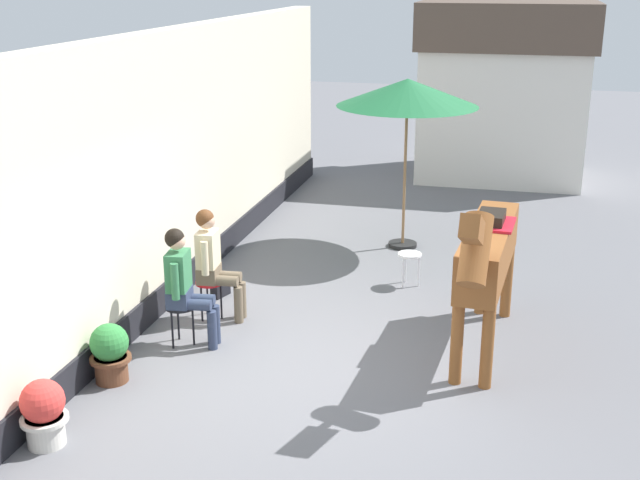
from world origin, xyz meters
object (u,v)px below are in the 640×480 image
at_px(flower_planter_near, 44,412).
at_px(cafe_parasol, 407,94).
at_px(flower_planter_middle, 110,352).
at_px(spare_stool_white, 410,258).
at_px(seated_visitor_near, 184,281).
at_px(saddled_horse_center, 487,254).
at_px(seated_visitor_far, 213,259).
at_px(satchel_bag, 220,289).

bearing_deg(flower_planter_near, cafe_parasol, 70.11).
xyz_separation_m(flower_planter_middle, spare_stool_white, (2.63, 3.48, 0.07)).
bearing_deg(cafe_parasol, spare_stool_white, -78.62).
bearing_deg(spare_stool_white, seated_visitor_near, -131.82).
bearing_deg(seated_visitor_near, saddled_horse_center, 11.07).
xyz_separation_m(flower_planter_near, flower_planter_middle, (0.00, 1.25, 0.00)).
bearing_deg(cafe_parasol, seated_visitor_near, -114.64).
bearing_deg(spare_stool_white, cafe_parasol, 101.38).
xyz_separation_m(seated_visitor_far, spare_stool_white, (2.16, 1.67, -0.38)).
height_order(seated_visitor_far, satchel_bag, seated_visitor_far).
bearing_deg(satchel_bag, cafe_parasol, -19.70).
bearing_deg(cafe_parasol, satchel_bag, -127.87).
distance_m(saddled_horse_center, cafe_parasol, 3.91).
xyz_separation_m(seated_visitor_near, seated_visitor_far, (0.05, 0.79, 0.00)).
height_order(flower_planter_middle, spare_stool_white, flower_planter_middle).
distance_m(cafe_parasol, satchel_bag, 4.00).
height_order(seated_visitor_far, cafe_parasol, cafe_parasol).
distance_m(seated_visitor_near, cafe_parasol, 4.77).
bearing_deg(flower_planter_near, seated_visitor_near, 79.38).
xyz_separation_m(seated_visitor_near, flower_planter_near, (-0.43, -2.27, -0.44)).
bearing_deg(saddled_horse_center, seated_visitor_near, -168.93).
distance_m(flower_planter_middle, spare_stool_white, 4.36).
bearing_deg(cafe_parasol, flower_planter_middle, -114.24).
bearing_deg(flower_planter_near, satchel_bag, 85.82).
bearing_deg(cafe_parasol, seated_visitor_far, -119.00).
height_order(flower_planter_near, cafe_parasol, cafe_parasol).
xyz_separation_m(flower_planter_middle, cafe_parasol, (2.30, 5.10, 2.03)).
distance_m(saddled_horse_center, flower_planter_middle, 4.14).
distance_m(seated_visitor_far, flower_planter_near, 3.12).
relative_size(seated_visitor_far, flower_planter_middle, 2.17).
relative_size(flower_planter_middle, spare_stool_white, 1.39).
distance_m(seated_visitor_far, cafe_parasol, 4.09).
distance_m(seated_visitor_near, satchel_bag, 1.64).
bearing_deg(spare_stool_white, flower_planter_middle, -127.06).
bearing_deg(satchel_bag, flower_planter_middle, -168.06).
relative_size(flower_planter_near, flower_planter_middle, 1.00).
distance_m(flower_planter_near, cafe_parasol, 7.06).
bearing_deg(flower_planter_near, saddled_horse_center, 38.18).
relative_size(cafe_parasol, spare_stool_white, 5.61).
bearing_deg(flower_planter_middle, cafe_parasol, 65.76).
relative_size(seated_visitor_near, saddled_horse_center, 0.46).
relative_size(saddled_horse_center, satchel_bag, 10.71).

